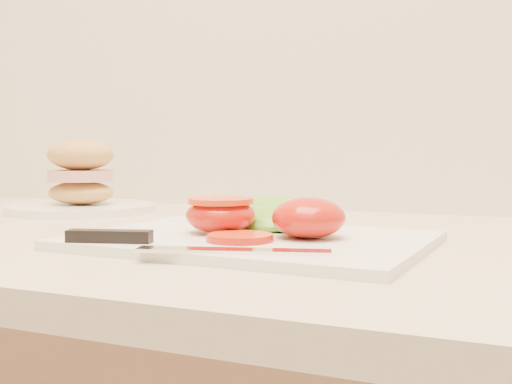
% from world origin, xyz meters
% --- Properties ---
extents(cutting_board, '(0.36, 0.27, 0.01)m').
position_xyz_m(cutting_board, '(-0.18, 1.61, 0.94)').
color(cutting_board, white).
rests_on(cutting_board, counter).
extents(tomato_half_dome, '(0.08, 0.08, 0.04)m').
position_xyz_m(tomato_half_dome, '(-0.12, 1.62, 0.96)').
color(tomato_half_dome, red).
rests_on(tomato_half_dome, cutting_board).
extents(tomato_half_cut, '(0.08, 0.08, 0.04)m').
position_xyz_m(tomato_half_cut, '(-0.22, 1.61, 0.96)').
color(tomato_half_cut, red).
rests_on(tomato_half_cut, cutting_board).
extents(tomato_slice_0, '(0.06, 0.06, 0.01)m').
position_xyz_m(tomato_slice_0, '(-0.17, 1.57, 0.94)').
color(tomato_slice_0, '#F1541B').
rests_on(tomato_slice_0, cutting_board).
extents(lettuce_leaf_0, '(0.17, 0.13, 0.03)m').
position_xyz_m(lettuce_leaf_0, '(-0.19, 1.68, 0.95)').
color(lettuce_leaf_0, '#6BBA31').
rests_on(lettuce_leaf_0, cutting_board).
extents(knife, '(0.26, 0.07, 0.01)m').
position_xyz_m(knife, '(-0.23, 1.51, 0.94)').
color(knife, silver).
rests_on(knife, cutting_board).
extents(sandwich_plate, '(0.23, 0.23, 0.11)m').
position_xyz_m(sandwich_plate, '(-0.57, 1.81, 0.97)').
color(sandwich_plate, white).
rests_on(sandwich_plate, counter).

